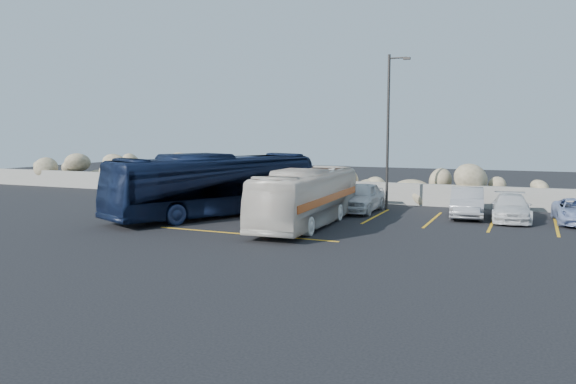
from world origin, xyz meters
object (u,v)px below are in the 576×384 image
at_px(car_a, 361,197).
at_px(vintage_bus, 307,197).
at_px(tour_coach, 215,185).
at_px(car_c, 511,208).
at_px(lamppost, 389,127).
at_px(car_b, 467,202).

bearing_deg(car_a, vintage_bus, -100.90).
xyz_separation_m(tour_coach, car_a, (6.05, 4.26, -0.77)).
bearing_deg(car_c, car_a, 175.31).
relative_size(lamppost, car_a, 1.82).
xyz_separation_m(lamppost, car_c, (6.06, -1.31, -3.70)).
xyz_separation_m(tour_coach, car_b, (11.21, 4.59, -0.82)).
relative_size(vintage_bus, car_c, 2.16).
bearing_deg(vintage_bus, car_c, 29.56).
bearing_deg(lamppost, car_c, -12.17).
relative_size(lamppost, car_b, 1.88).
relative_size(tour_coach, car_a, 2.48).
height_order(lamppost, car_c, lamppost).
distance_m(tour_coach, car_b, 12.14).
distance_m(car_a, car_c, 7.14).
bearing_deg(lamppost, vintage_bus, -107.73).
xyz_separation_m(lamppost, tour_coach, (-7.13, -5.53, -2.78)).
xyz_separation_m(lamppost, vintage_bus, (-2.02, -6.33, -3.05)).
relative_size(tour_coach, car_c, 2.64).
relative_size(car_a, car_b, 1.03).
distance_m(vintage_bus, car_c, 9.54).
distance_m(lamppost, car_a, 3.92).
distance_m(car_b, car_c, 2.02).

